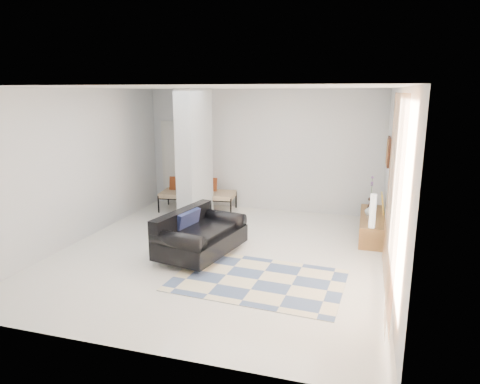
% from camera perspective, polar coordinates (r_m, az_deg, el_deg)
% --- Properties ---
extents(floor, '(6.00, 6.00, 0.00)m').
position_cam_1_polar(floor, '(7.53, -2.62, -8.09)').
color(floor, white).
rests_on(floor, ground).
extents(ceiling, '(6.00, 6.00, 0.00)m').
position_cam_1_polar(ceiling, '(7.01, -2.86, 13.75)').
color(ceiling, white).
rests_on(ceiling, wall_back).
extents(wall_back, '(6.00, 0.00, 6.00)m').
position_cam_1_polar(wall_back, '(9.98, 2.94, 5.55)').
color(wall_back, silver).
rests_on(wall_back, ground).
extents(wall_front, '(6.00, 0.00, 6.00)m').
position_cam_1_polar(wall_front, '(4.50, -15.38, -4.58)').
color(wall_front, silver).
rests_on(wall_front, ground).
extents(wall_left, '(0.00, 6.00, 6.00)m').
position_cam_1_polar(wall_left, '(8.44, -20.70, 3.27)').
color(wall_left, silver).
rests_on(wall_left, ground).
extents(wall_right, '(0.00, 6.00, 6.00)m').
position_cam_1_polar(wall_right, '(6.77, 19.85, 1.05)').
color(wall_right, silver).
rests_on(wall_right, ground).
extents(partition_column, '(0.35, 1.20, 2.80)m').
position_cam_1_polar(partition_column, '(9.00, -6.03, 4.64)').
color(partition_column, '#A6ABAD').
rests_on(partition_column, floor).
extents(hallway_door, '(0.85, 0.06, 2.04)m').
position_cam_1_polar(hallway_door, '(10.68, -8.18, 3.88)').
color(hallway_door, silver).
rests_on(hallway_door, floor).
extents(curtain, '(0.00, 2.55, 2.55)m').
position_cam_1_polar(curtain, '(5.63, 19.68, -0.77)').
color(curtain, orange).
rests_on(curtain, wall_right).
extents(wall_art, '(0.04, 0.45, 0.55)m').
position_cam_1_polar(wall_art, '(8.40, 19.19, 5.08)').
color(wall_art, '#3C1C10').
rests_on(wall_art, wall_right).
extents(media_console, '(0.45, 1.75, 0.80)m').
position_cam_1_polar(media_console, '(8.70, 17.15, -4.27)').
color(media_console, brown).
rests_on(media_console, floor).
extents(loveseat, '(1.25, 1.78, 0.76)m').
position_cam_1_polar(loveseat, '(7.35, -5.60, -5.76)').
color(loveseat, silver).
rests_on(loveseat, floor).
extents(daybed, '(1.81, 0.94, 0.77)m').
position_cam_1_polar(daybed, '(10.10, -5.75, -0.09)').
color(daybed, black).
rests_on(daybed, floor).
extents(area_rug, '(2.58, 1.81, 0.01)m').
position_cam_1_polar(area_rug, '(6.49, 2.42, -11.65)').
color(area_rug, beige).
rests_on(area_rug, floor).
extents(cylinder_lamp, '(0.11, 0.11, 0.60)m').
position_cam_1_polar(cylinder_lamp, '(7.83, 17.28, -2.43)').
color(cylinder_lamp, silver).
rests_on(cylinder_lamp, media_console).
extents(bronze_figurine, '(0.13, 0.13, 0.23)m').
position_cam_1_polar(bronze_figurine, '(9.14, 16.95, -1.40)').
color(bronze_figurine, black).
rests_on(bronze_figurine, media_console).
extents(vase, '(0.22, 0.22, 0.21)m').
position_cam_1_polar(vase, '(8.63, 16.95, -2.33)').
color(vase, silver).
rests_on(vase, media_console).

